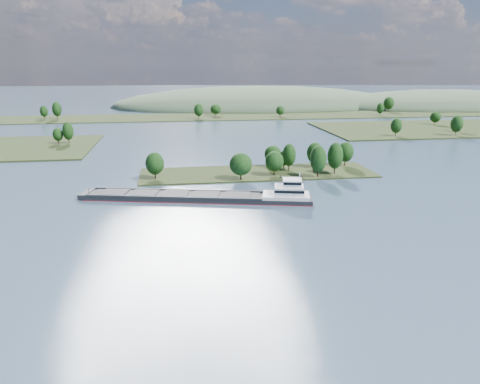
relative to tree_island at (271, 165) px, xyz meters
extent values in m
plane|color=#35495C|center=(-5.70, -58.56, -4.07)|extent=(1800.00, 1800.00, 0.00)
cube|color=black|center=(-5.70, 1.44, -4.07)|extent=(100.00, 30.00, 1.20)
cylinder|color=black|center=(17.24, -10.94, -1.32)|extent=(0.50, 0.50, 4.30)
ellipsoid|color=black|center=(17.24, -10.94, 4.15)|extent=(6.87, 6.87, 11.07)
cylinder|color=black|center=(3.29, 12.18, -1.91)|extent=(0.50, 0.50, 3.13)
ellipsoid|color=black|center=(3.29, 12.18, 2.07)|extent=(7.74, 7.74, 8.04)
cylinder|color=black|center=(0.19, -5.27, -1.80)|extent=(0.50, 0.50, 3.34)
ellipsoid|color=black|center=(0.19, -5.27, 2.45)|extent=(7.80, 7.80, 8.59)
cylinder|color=black|center=(7.13, 6.70, -2.14)|extent=(0.50, 0.50, 2.65)
ellipsoid|color=black|center=(7.13, 6.70, 1.23)|extent=(5.73, 5.73, 6.82)
cylinder|color=black|center=(-14.74, -10.44, -1.69)|extent=(0.50, 0.50, 3.56)
ellipsoid|color=black|center=(-14.74, -10.44, 2.84)|extent=(9.19, 9.19, 9.16)
cylinder|color=black|center=(-48.94, -4.27, -1.68)|extent=(0.50, 0.50, 3.58)
ellipsoid|color=black|center=(-48.94, -4.27, 2.88)|extent=(7.48, 7.48, 9.21)
cylinder|color=black|center=(8.55, 2.98, -1.53)|extent=(0.50, 0.50, 3.88)
ellipsoid|color=black|center=(8.55, 2.98, 3.40)|extent=(5.85, 5.85, 9.97)
cylinder|color=black|center=(36.24, 8.54, -1.67)|extent=(0.50, 0.50, 3.60)
ellipsoid|color=black|center=(36.24, 8.54, 2.90)|extent=(7.39, 7.39, 9.25)
cylinder|color=black|center=(26.10, -6.25, -1.27)|extent=(0.50, 0.50, 4.41)
ellipsoid|color=black|center=(26.10, -6.25, 4.34)|extent=(6.56, 6.56, 11.33)
cylinder|color=black|center=(21.58, 7.79, -1.63)|extent=(0.50, 0.50, 3.68)
ellipsoid|color=black|center=(21.58, 7.79, 3.05)|extent=(7.29, 7.29, 9.47)
cylinder|color=black|center=(-101.11, 89.77, -1.22)|extent=(0.50, 0.50, 4.10)
ellipsoid|color=black|center=(-101.11, 89.77, 3.99)|extent=(6.34, 6.34, 10.53)
cylinder|color=black|center=(-107.07, 90.37, -1.81)|extent=(0.50, 0.50, 2.92)
ellipsoid|color=black|center=(-107.07, 90.37, 1.90)|extent=(5.75, 5.75, 7.51)
cylinder|color=black|center=(100.55, 89.27, -1.40)|extent=(0.50, 0.50, 3.74)
ellipsoid|color=black|center=(100.55, 89.27, 3.36)|extent=(7.07, 7.07, 9.62)
cylinder|color=black|center=(140.14, 85.82, -1.15)|extent=(0.50, 0.50, 4.23)
ellipsoid|color=black|center=(140.14, 85.82, 4.23)|extent=(7.94, 7.94, 10.89)
cylinder|color=black|center=(150.71, 99.84, -1.76)|extent=(0.50, 0.50, 3.01)
ellipsoid|color=black|center=(150.71, 99.84, 2.07)|extent=(5.49, 5.49, 7.75)
cylinder|color=black|center=(156.82, 139.28, -1.67)|extent=(0.50, 0.50, 3.20)
ellipsoid|color=black|center=(156.82, 139.28, 2.40)|extent=(8.05, 8.05, 8.24)
cube|color=black|center=(-5.70, 221.44, -4.07)|extent=(900.00, 60.00, 1.20)
cylinder|color=black|center=(-146.50, 221.09, -1.64)|extent=(0.50, 0.50, 3.67)
ellipsoid|color=black|center=(-146.50, 221.09, 3.02)|extent=(6.50, 6.50, 9.42)
cylinder|color=black|center=(142.28, 204.32, -1.59)|extent=(0.50, 0.50, 3.77)
ellipsoid|color=black|center=(142.28, 204.32, 3.20)|extent=(6.23, 6.23, 9.68)
cylinder|color=black|center=(-2.39, 224.44, -1.79)|extent=(0.50, 0.50, 3.36)
ellipsoid|color=black|center=(-2.39, 224.44, 2.48)|extent=(9.39, 9.39, 8.63)
cylinder|color=black|center=(165.65, 237.21, -1.15)|extent=(0.50, 0.50, 4.64)
ellipsoid|color=black|center=(165.65, 237.21, 4.75)|extent=(10.05, 10.05, 11.93)
cylinder|color=black|center=(-135.47, 218.91, -1.11)|extent=(0.50, 0.50, 4.73)
ellipsoid|color=black|center=(-135.47, 218.91, 4.91)|extent=(7.68, 7.68, 12.17)
cylinder|color=black|center=(52.93, 210.96, -1.95)|extent=(0.50, 0.50, 3.04)
ellipsoid|color=black|center=(52.93, 210.96, 1.92)|extent=(7.32, 7.32, 7.82)
cylinder|color=black|center=(-18.54, 205.01, -1.41)|extent=(0.50, 0.50, 4.13)
ellipsoid|color=black|center=(-18.54, 205.01, 3.85)|extent=(7.76, 7.76, 10.62)
ellipsoid|color=#3D5439|center=(254.30, 291.44, -4.07)|extent=(260.00, 140.00, 36.00)
ellipsoid|color=#3D5439|center=(54.30, 321.44, -4.07)|extent=(320.00, 160.00, 44.00)
cube|color=black|center=(-33.57, -34.80, -3.58)|extent=(79.25, 27.51, 2.17)
cube|color=maroon|center=(-33.57, -34.80, -4.02)|extent=(79.48, 27.75, 0.25)
cube|color=black|center=(-40.17, -28.30, -2.19)|extent=(59.77, 14.25, 0.79)
cube|color=black|center=(-42.36, -37.73, -2.19)|extent=(59.77, 14.25, 0.79)
cube|color=black|center=(-41.27, -33.01, -2.34)|extent=(59.77, 22.08, 0.30)
cube|color=black|center=(-62.44, -28.10, -2.05)|extent=(10.50, 9.91, 0.35)
cube|color=black|center=(-51.86, -30.56, -2.05)|extent=(10.50, 9.91, 0.35)
cube|color=black|center=(-41.27, -33.01, -2.05)|extent=(10.50, 9.91, 0.35)
cube|color=black|center=(-30.68, -35.47, -2.05)|extent=(10.50, 9.91, 0.35)
cube|color=black|center=(-20.09, -37.93, -2.05)|extent=(10.50, 9.91, 0.35)
cube|color=black|center=(-72.55, -25.75, -3.18)|extent=(4.90, 9.33, 1.98)
cylinder|color=black|center=(-71.59, -25.97, -1.80)|extent=(0.28, 0.28, 2.17)
cube|color=white|center=(-3.72, -41.73, -1.90)|extent=(17.55, 12.82, 1.19)
cube|color=white|center=(-2.76, -41.96, 0.08)|extent=(11.41, 9.94, 2.96)
cube|color=black|center=(-2.76, -41.96, 0.47)|extent=(11.65, 10.17, 0.89)
cube|color=white|center=(-1.80, -42.18, 2.65)|extent=(7.12, 7.12, 2.17)
cube|color=black|center=(-1.80, -42.18, 3.04)|extent=(7.35, 7.35, 0.79)
cube|color=white|center=(-1.80, -42.18, 3.83)|extent=(7.59, 7.59, 0.20)
cylinder|color=white|center=(0.61, -42.74, 5.02)|extent=(0.24, 0.24, 2.57)
cylinder|color=black|center=(-4.98, -38.40, 4.03)|extent=(0.59, 0.59, 1.19)
camera|label=1|loc=(-41.71, -191.88, 42.04)|focal=35.00mm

